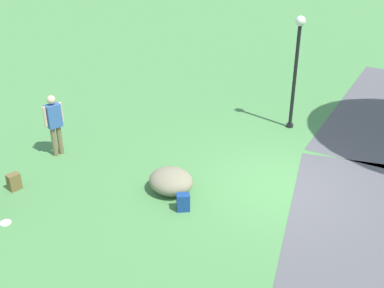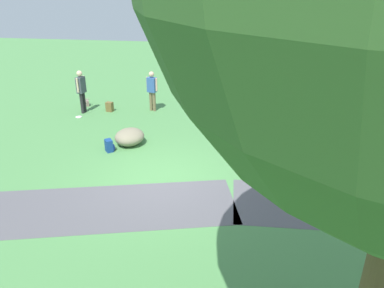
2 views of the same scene
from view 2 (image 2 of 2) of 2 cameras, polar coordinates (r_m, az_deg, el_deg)
ground_plane at (r=10.38m, az=-4.55°, el=-5.22°), size 48.00×48.00×0.00m
footpath_segment_mid at (r=9.49m, az=-18.30°, el=-9.55°), size 8.26×4.04×0.01m
lamp_post at (r=10.36m, az=13.53°, el=6.29°), size 0.28×0.28×3.25m
lawn_boulder at (r=12.48m, az=-9.60°, el=1.10°), size 1.13×1.22×0.53m
woman_with_handbag at (r=15.76m, az=-16.71°, el=8.19°), size 0.30×0.51×1.75m
man_near_boulder at (r=15.46m, az=-6.18°, el=8.53°), size 0.50×0.34×1.66m
handbag_on_grass at (r=16.88m, az=-15.88°, el=6.18°), size 0.38×0.38×0.31m
backpack_by_boulder at (r=12.12m, az=-12.65°, el=-0.26°), size 0.35×0.35×0.40m
spare_backpack_on_lawn at (r=15.87m, az=-12.57°, el=5.61°), size 0.31×0.30×0.40m
frisbee_on_grass at (r=15.56m, az=-17.09°, el=4.01°), size 0.24×0.24×0.02m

